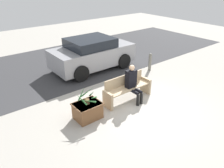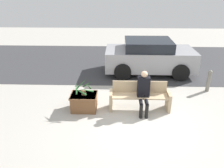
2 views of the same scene
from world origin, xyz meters
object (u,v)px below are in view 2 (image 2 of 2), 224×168
object	(u,v)px
person_seated	(144,90)
potted_plant	(83,89)
parked_car	(149,56)
bollard_post	(209,80)
bench	(140,96)
planter_box	(84,101)

from	to	relation	value
person_seated	potted_plant	size ratio (longest dim) A/B	2.10
parked_car	bollard_post	size ratio (longest dim) A/B	4.64
potted_plant	parked_car	world-z (taller)	parked_car
bench	person_seated	bearing A→B (deg)	-63.65
potted_plant	bollard_post	distance (m)	4.63
person_seated	planter_box	distance (m)	1.88
bench	planter_box	size ratio (longest dim) A/B	2.28
bench	parked_car	xyz separation A→B (m)	(0.66, 3.18, 0.31)
person_seated	bollard_post	bearing A→B (deg)	30.69
bench	bollard_post	size ratio (longest dim) A/B	2.29
person_seated	planter_box	world-z (taller)	person_seated
bench	person_seated	distance (m)	0.35
planter_box	potted_plant	bearing A→B (deg)	-73.47
person_seated	parked_car	distance (m)	3.41
bollard_post	potted_plant	bearing A→B (deg)	-161.38
bench	bollard_post	distance (m)	2.96
person_seated	potted_plant	bearing A→B (deg)	178.73
potted_plant	parked_car	size ratio (longest dim) A/B	0.17
potted_plant	bollard_post	world-z (taller)	potted_plant
bench	bollard_post	xyz separation A→B (m)	(2.64, 1.34, -0.01)
planter_box	bollard_post	distance (m)	4.62
person_seated	potted_plant	world-z (taller)	person_seated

